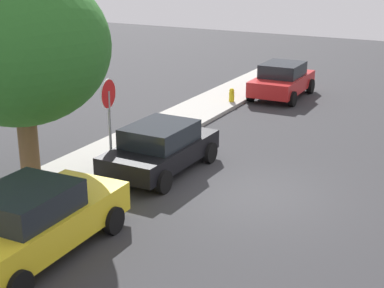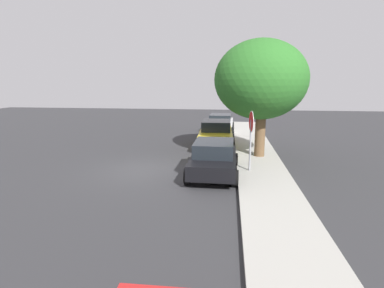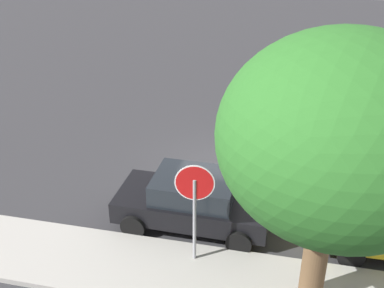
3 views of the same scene
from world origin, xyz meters
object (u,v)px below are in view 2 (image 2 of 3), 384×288
at_px(parked_car_black, 214,158).
at_px(parked_car_yellow, 216,134).
at_px(parked_car_white, 220,123).
at_px(street_tree_near_corner, 261,80).
at_px(stop_sign, 251,130).

bearing_deg(parked_car_black, parked_car_yellow, -178.25).
height_order(parked_car_white, street_tree_near_corner, street_tree_near_corner).
distance_m(stop_sign, street_tree_near_corner, 3.54).
bearing_deg(street_tree_near_corner, stop_sign, -11.55).
distance_m(stop_sign, parked_car_black, 1.92).
height_order(parked_car_black, street_tree_near_corner, street_tree_near_corner).
bearing_deg(parked_car_yellow, parked_car_black, 1.75).
distance_m(parked_car_black, parked_car_yellow, 5.53).
bearing_deg(parked_car_black, parked_car_white, -179.63).
bearing_deg(street_tree_near_corner, parked_car_black, -33.32).
bearing_deg(stop_sign, parked_car_yellow, -162.01).
distance_m(parked_car_black, parked_car_white, 10.86).
height_order(stop_sign, parked_car_white, stop_sign).
distance_m(stop_sign, parked_car_yellow, 5.55).
xyz_separation_m(stop_sign, parked_car_white, (-10.50, -1.58, -1.15)).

